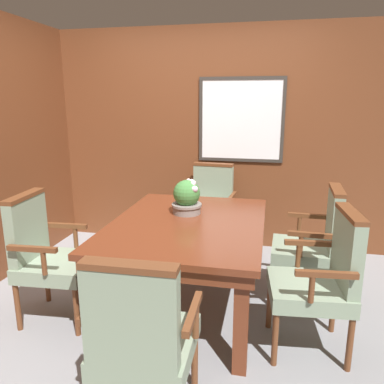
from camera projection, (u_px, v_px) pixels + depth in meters
name	position (u px, v px, depth m)	size (l,w,h in m)	color
ground_plane	(166.00, 311.00, 3.04)	(14.00, 14.00, 0.00)	gray
wall_back	(203.00, 139.00, 4.27)	(7.20, 0.08, 2.45)	brown
dining_table	(188.00, 233.00, 2.95)	(1.17, 1.57, 0.74)	maroon
chair_head_far	(210.00, 206.00, 4.09)	(0.56, 0.56, 0.99)	brown
chair_left_near	(47.00, 253.00, 2.85)	(0.55, 0.55, 0.99)	brown
chair_head_near	(142.00, 337.00, 1.84)	(0.54, 0.53, 0.99)	brown
chair_right_near	(322.00, 276.00, 2.46)	(0.56, 0.56, 0.99)	brown
chair_right_far	(315.00, 241.00, 3.09)	(0.54, 0.55, 0.99)	brown
potted_plant	(187.00, 198.00, 3.10)	(0.25, 0.25, 0.29)	gray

